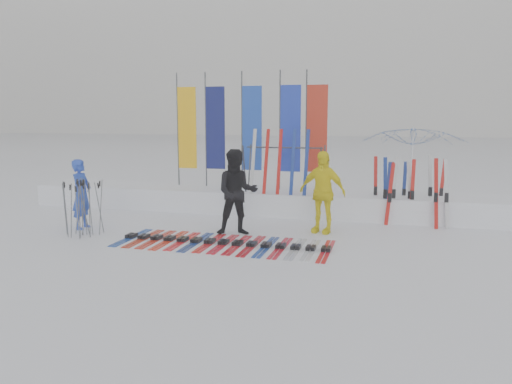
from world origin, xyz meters
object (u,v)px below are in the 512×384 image
(person_black, at_px, (237,192))
(ski_rack, at_px, (284,163))
(person_blue, at_px, (82,194))
(tent_canopy, at_px, (412,170))
(person_yellow, at_px, (322,192))
(ski_row, at_px, (224,243))

(person_black, relative_size, ski_rack, 0.92)
(person_blue, height_order, tent_canopy, tent_canopy)
(person_yellow, bearing_deg, ski_rack, 140.90)
(ski_rack, bearing_deg, person_blue, -147.00)
(person_yellow, distance_m, tent_canopy, 3.17)
(ski_row, bearing_deg, ski_rack, 80.57)
(ski_rack, bearing_deg, ski_row, -99.43)
(person_black, xyz_separation_m, person_yellow, (1.76, 0.69, -0.02))
(tent_canopy, bearing_deg, person_black, -139.81)
(person_black, bearing_deg, tent_canopy, 21.56)
(ski_rack, bearing_deg, tent_canopy, 14.03)
(person_blue, xyz_separation_m, person_black, (3.64, 0.36, 0.13))
(person_black, relative_size, ski_row, 0.43)
(person_blue, distance_m, person_black, 3.66)
(person_yellow, height_order, ski_row, person_yellow)
(ski_row, height_order, ski_rack, ski_rack)
(tent_canopy, xyz_separation_m, ski_rack, (-3.20, -0.80, 0.18))
(person_blue, xyz_separation_m, person_yellow, (5.40, 1.05, 0.11))
(person_yellow, bearing_deg, tent_canopy, 65.97)
(person_blue, xyz_separation_m, ski_rack, (4.18, 2.72, 0.58))
(ski_row, relative_size, ski_rack, 2.13)
(person_blue, relative_size, tent_canopy, 0.60)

